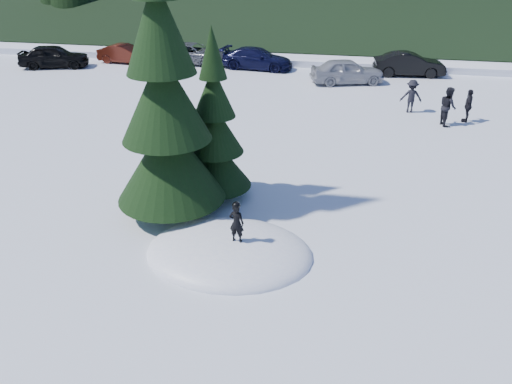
% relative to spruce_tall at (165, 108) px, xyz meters
% --- Properties ---
extents(ground, '(200.00, 200.00, 0.00)m').
position_rel_spruce_tall_xyz_m(ground, '(2.20, -1.80, -3.32)').
color(ground, white).
rests_on(ground, ground).
extents(snow_mound, '(4.48, 3.52, 0.96)m').
position_rel_spruce_tall_xyz_m(snow_mound, '(2.20, -1.80, -3.32)').
color(snow_mound, white).
rests_on(snow_mound, ground).
extents(spruce_tall, '(3.20, 3.20, 8.60)m').
position_rel_spruce_tall_xyz_m(spruce_tall, '(0.00, 0.00, 0.00)').
color(spruce_tall, black).
rests_on(spruce_tall, ground).
extents(spruce_short, '(2.20, 2.20, 5.37)m').
position_rel_spruce_tall_xyz_m(spruce_short, '(1.00, 1.40, -1.22)').
color(spruce_short, black).
rests_on(spruce_short, ground).
extents(child_skier, '(0.41, 0.29, 1.07)m').
position_rel_spruce_tall_xyz_m(child_skier, '(2.44, -1.88, -2.31)').
color(child_skier, black).
rests_on(child_skier, snow_mound).
extents(adult_0, '(0.85, 0.98, 1.73)m').
position_rel_spruce_tall_xyz_m(adult_0, '(9.20, 10.22, -2.46)').
color(adult_0, black).
rests_on(adult_0, ground).
extents(adult_1, '(0.54, 0.94, 1.50)m').
position_rel_spruce_tall_xyz_m(adult_1, '(10.19, 10.89, -2.57)').
color(adult_1, black).
rests_on(adult_1, ground).
extents(adult_2, '(1.04, 0.63, 1.57)m').
position_rel_spruce_tall_xyz_m(adult_2, '(7.76, 11.84, -2.53)').
color(adult_2, black).
rests_on(adult_2, ground).
extents(car_0, '(4.65, 2.92, 1.47)m').
position_rel_spruce_tall_xyz_m(car_0, '(-14.32, 17.06, -2.58)').
color(car_0, black).
rests_on(car_0, ground).
extents(car_1, '(3.82, 1.61, 1.23)m').
position_rel_spruce_tall_xyz_m(car_1, '(-10.34, 19.25, -2.71)').
color(car_1, '#3F130B').
rests_on(car_1, ground).
extents(car_2, '(4.97, 2.63, 1.33)m').
position_rel_spruce_tall_xyz_m(car_2, '(-5.83, 20.02, -2.65)').
color(car_2, '#52545B').
rests_on(car_2, ground).
extents(car_3, '(4.76, 2.36, 1.33)m').
position_rel_spruce_tall_xyz_m(car_3, '(-1.28, 19.31, -2.65)').
color(car_3, black).
rests_on(car_3, ground).
extents(car_4, '(4.50, 2.82, 1.43)m').
position_rel_spruce_tall_xyz_m(car_4, '(4.54, 16.73, -2.61)').
color(car_4, '#94959C').
rests_on(car_4, ground).
extents(car_5, '(4.36, 1.88, 1.40)m').
position_rel_spruce_tall_xyz_m(car_5, '(8.19, 19.38, -2.62)').
color(car_5, black).
rests_on(car_5, ground).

